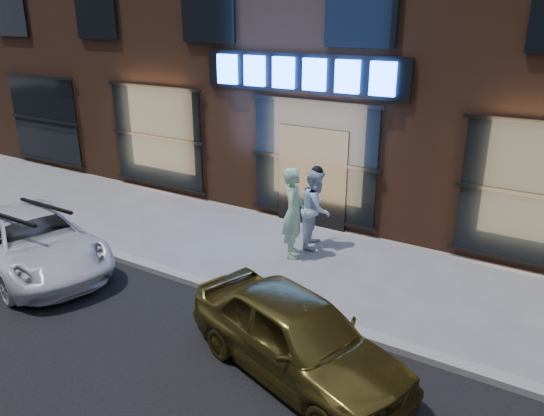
{
  "coord_description": "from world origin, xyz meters",
  "views": [
    {
      "loc": [
        5.59,
        -6.88,
        4.84
      ],
      "look_at": [
        0.31,
        1.6,
        1.2
      ],
      "focal_mm": 35.0,
      "sensor_mm": 36.0,
      "label": 1
    }
  ],
  "objects_px": {
    "man_bowtie": "(293,213)",
    "white_suv": "(33,241)",
    "gold_sedan": "(297,336)",
    "man_cap": "(316,208)"
  },
  "relations": [
    {
      "from": "white_suv",
      "to": "gold_sedan",
      "type": "height_order",
      "value": "gold_sedan"
    },
    {
      "from": "man_cap",
      "to": "white_suv",
      "type": "bearing_deg",
      "value": 117.2
    },
    {
      "from": "man_cap",
      "to": "gold_sedan",
      "type": "distance_m",
      "value": 4.56
    },
    {
      "from": "man_bowtie",
      "to": "man_cap",
      "type": "relative_size",
      "value": 1.1
    },
    {
      "from": "man_bowtie",
      "to": "man_cap",
      "type": "bearing_deg",
      "value": -35.42
    },
    {
      "from": "man_bowtie",
      "to": "white_suv",
      "type": "bearing_deg",
      "value": 105.49
    },
    {
      "from": "man_bowtie",
      "to": "white_suv",
      "type": "distance_m",
      "value": 5.29
    },
    {
      "from": "white_suv",
      "to": "gold_sedan",
      "type": "bearing_deg",
      "value": -75.45
    },
    {
      "from": "man_bowtie",
      "to": "man_cap",
      "type": "xyz_separation_m",
      "value": [
        0.16,
        0.72,
        -0.09
      ]
    },
    {
      "from": "man_cap",
      "to": "gold_sedan",
      "type": "height_order",
      "value": "man_cap"
    }
  ]
}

